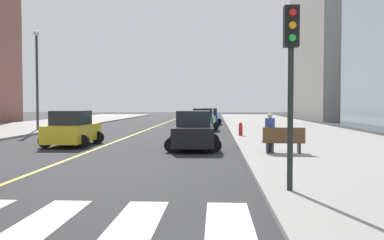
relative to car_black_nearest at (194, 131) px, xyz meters
name	(u,v)px	position (x,y,z in m)	size (l,w,h in m)	color
sidewalk_kerb_east	(326,143)	(7.27, 2.78, -0.83)	(10.00, 120.00, 0.15)	gray
lane_divider_paint	(158,125)	(-4.93, 22.78, -0.90)	(0.16, 80.00, 0.01)	yellow
parking_garage_concrete	(364,29)	(23.52, 43.72, 12.71)	(18.00, 24.00, 27.23)	gray
car_black_nearest	(194,131)	(0.00, 0.00, 0.00)	(2.79, 4.39, 1.94)	black
car_yellow_second	(72,129)	(-6.68, 1.37, -0.01)	(2.71, 4.31, 1.92)	gold
car_silver_third	(208,114)	(0.10, 37.33, -0.11)	(2.46, 3.87, 1.71)	#B7B7BC
car_green_fourth	(203,120)	(0.06, 14.74, -0.02)	(2.77, 4.32, 1.89)	#236B42
car_blue_fifth	(210,117)	(0.52, 24.93, -0.07)	(2.60, 4.08, 1.79)	#2D479E
traffic_light_near_corner	(291,61)	(2.94, -10.42, 2.43)	(0.36, 0.41, 4.52)	black
park_bench	(283,141)	(4.04, -2.63, -0.22)	(1.82, 0.64, 1.12)	brown
pedestrian_waiting_east	(270,130)	(3.51, -2.28, 0.20)	(0.43, 0.43, 1.74)	slate
fire_hydrant	(241,129)	(2.79, 7.10, -0.33)	(0.26, 0.26, 0.89)	red
street_lamp	(37,72)	(-13.53, 12.51, 3.99)	(0.44, 0.44, 8.12)	#38383D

